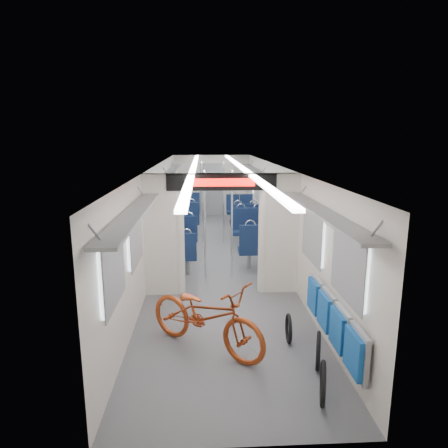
% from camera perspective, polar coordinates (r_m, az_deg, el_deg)
% --- Properties ---
extents(carriage, '(12.00, 12.02, 2.31)m').
position_cam_1_polar(carriage, '(9.16, -0.87, 3.20)').
color(carriage, '#515456').
rests_on(carriage, ground).
extents(bicycle, '(1.95, 1.76, 1.03)m').
position_cam_1_polar(bicycle, '(5.71, -2.61, -12.92)').
color(bicycle, '#9F3C17').
rests_on(bicycle, ground).
extents(flip_bench, '(0.12, 2.15, 0.56)m').
position_cam_1_polar(flip_bench, '(5.61, 15.28, -13.11)').
color(flip_bench, gray).
rests_on(flip_bench, carriage).
extents(bike_hoop_a, '(0.19, 0.51, 0.51)m').
position_cam_1_polar(bike_hoop_a, '(4.93, 13.92, -21.49)').
color(bike_hoop_a, black).
rests_on(bike_hoop_a, ground).
extents(bike_hoop_b, '(0.19, 0.50, 0.51)m').
position_cam_1_polar(bike_hoop_b, '(5.53, 13.29, -17.44)').
color(bike_hoop_b, black).
rests_on(bike_hoop_b, ground).
extents(bike_hoop_c, '(0.08, 0.44, 0.44)m').
position_cam_1_polar(bike_hoop_c, '(6.09, 9.21, -14.74)').
color(bike_hoop_c, black).
rests_on(bike_hoop_c, ground).
extents(seat_bay_near_left, '(0.89, 1.96, 1.07)m').
position_cam_1_polar(seat_bay_near_left, '(9.51, -6.53, -2.55)').
color(seat_bay_near_left, '#0D1A39').
rests_on(seat_bay_near_left, ground).
extents(seat_bay_near_right, '(0.96, 2.29, 1.17)m').
position_cam_1_polar(seat_bay_near_right, '(10.05, 4.34, -1.43)').
color(seat_bay_near_right, '#0D1A39').
rests_on(seat_bay_near_right, ground).
extents(seat_bay_far_left, '(0.95, 2.28, 1.16)m').
position_cam_1_polar(seat_bay_far_left, '(13.16, -5.58, 1.80)').
color(seat_bay_far_left, '#0D1A39').
rests_on(seat_bay_far_left, ground).
extents(seat_bay_far_right, '(0.93, 2.14, 1.12)m').
position_cam_1_polar(seat_bay_far_right, '(13.03, 2.63, 1.66)').
color(seat_bay_far_right, '#0D1A39').
rests_on(seat_bay_far_right, ground).
extents(stanchion_near_left, '(0.04, 0.04, 2.30)m').
position_cam_1_polar(stanchion_near_left, '(8.29, -2.72, -0.25)').
color(stanchion_near_left, silver).
rests_on(stanchion_near_left, ground).
extents(stanchion_near_right, '(0.04, 0.04, 2.30)m').
position_cam_1_polar(stanchion_near_right, '(8.33, 1.13, -0.18)').
color(stanchion_near_right, silver).
rests_on(stanchion_near_right, ground).
extents(stanchion_far_left, '(0.04, 0.04, 2.30)m').
position_cam_1_polar(stanchion_far_left, '(11.23, -3.10, 3.04)').
color(stanchion_far_left, silver).
rests_on(stanchion_far_left, ground).
extents(stanchion_far_right, '(0.04, 0.04, 2.30)m').
position_cam_1_polar(stanchion_far_right, '(11.10, -0.06, 2.95)').
color(stanchion_far_right, silver).
rests_on(stanchion_far_right, ground).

